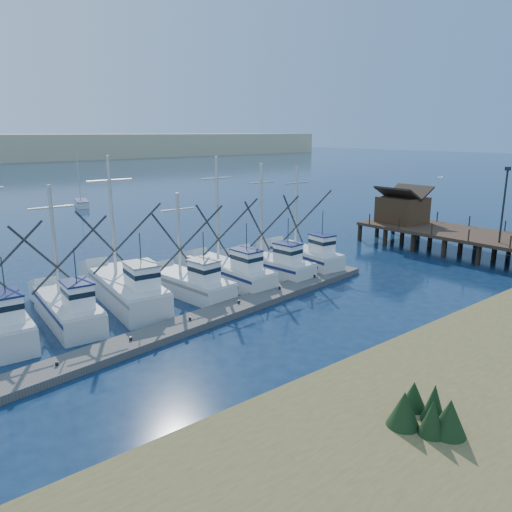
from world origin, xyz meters
The scene contains 7 objects.
ground centered at (0.00, 0.00, 0.00)m, with size 500.00×500.00×0.00m, color #0C1F39.
shore_bank centered at (-8.00, -10.00, 0.80)m, with size 40.00×10.00×1.60m, color #4C422D.
floating_dock centered at (-6.99, 5.96, 0.21)m, with size 31.08×2.07×0.41m, color #56524D.
timber_pier centered at (21.50, 8.46, 2.57)m, with size 7.00×20.00×8.00m.
trawler_fleet centered at (-7.53, 10.95, 0.97)m, with size 30.25×9.29×9.72m.
sailboat_near centered at (5.03, 57.32, 0.50)m, with size 3.03×5.71×8.10m.
flying_gull centered at (16.38, 5.20, 7.31)m, with size 1.09×0.20×0.20m.
Camera 1 is at (-22.31, -17.63, 11.06)m, focal length 35.00 mm.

